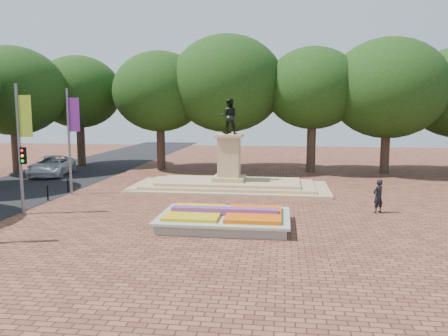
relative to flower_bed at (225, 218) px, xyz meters
name	(u,v)px	position (x,y,z in m)	size (l,w,h in m)	color
ground	(211,215)	(-1.03, 2.00, -0.38)	(90.00, 90.00, 0.00)	brown
asphalt_street	(10,191)	(-16.03, 7.00, -0.37)	(9.00, 90.00, 0.02)	black
flower_bed	(225,218)	(0.00, 0.00, 0.00)	(6.30, 4.30, 0.91)	gray
monument	(229,177)	(-1.03, 10.00, 0.50)	(14.00, 6.00, 6.40)	tan
tree_row_back	(268,98)	(1.31, 20.00, 6.29)	(44.80, 8.80, 10.43)	#3B2920
banner_poles	(18,143)	(-11.10, 0.69, 3.50)	(0.88, 11.17, 7.00)	slate
bollard_row	(9,206)	(-11.73, 0.50, 0.15)	(0.12, 13.12, 0.98)	black
van	(52,166)	(-16.93, 14.25, 0.46)	(2.78, 6.02, 1.67)	silver
pedestrian	(378,196)	(7.97, 3.84, 0.55)	(0.68, 0.45, 1.86)	black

